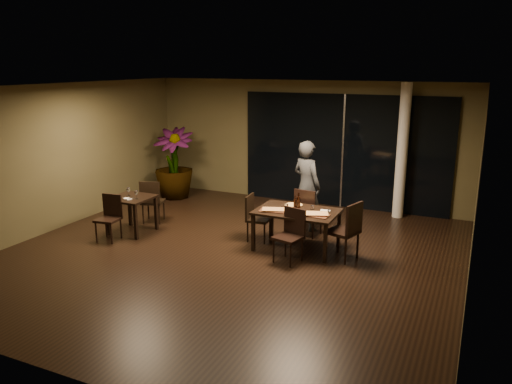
# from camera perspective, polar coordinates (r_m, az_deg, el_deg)

# --- Properties ---
(ground) EXTENTS (8.00, 8.00, 0.00)m
(ground) POSITION_cam_1_polar(r_m,az_deg,el_deg) (9.19, -3.04, -7.17)
(ground) COLOR black
(ground) RESTS_ON ground
(wall_back) EXTENTS (8.00, 0.10, 3.00)m
(wall_back) POSITION_cam_1_polar(r_m,az_deg,el_deg) (12.41, 5.59, 5.70)
(wall_back) COLOR #4B4428
(wall_back) RESTS_ON ground
(wall_front) EXTENTS (8.00, 0.10, 3.00)m
(wall_front) POSITION_cam_1_polar(r_m,az_deg,el_deg) (5.64, -22.78, -6.34)
(wall_front) COLOR #4B4428
(wall_front) RESTS_ON ground
(wall_left) EXTENTS (0.10, 8.00, 3.00)m
(wall_left) POSITION_cam_1_polar(r_m,az_deg,el_deg) (11.19, -21.90, 3.74)
(wall_left) COLOR #4B4428
(wall_left) RESTS_ON ground
(wall_right) EXTENTS (0.10, 8.00, 3.00)m
(wall_right) POSITION_cam_1_polar(r_m,az_deg,el_deg) (7.79, 24.26, -0.88)
(wall_right) COLOR #4B4428
(wall_right) RESTS_ON ground
(ceiling) EXTENTS (8.00, 8.00, 0.04)m
(ceiling) POSITION_cam_1_polar(r_m,az_deg,el_deg) (8.55, -3.31, 11.99)
(ceiling) COLOR white
(ceiling) RESTS_ON wall_back
(window_panel) EXTENTS (5.00, 0.06, 2.70)m
(window_panel) POSITION_cam_1_polar(r_m,az_deg,el_deg) (12.07, 9.93, 4.57)
(window_panel) COLOR black
(window_panel) RESTS_ON ground
(column) EXTENTS (0.24, 0.24, 3.00)m
(column) POSITION_cam_1_polar(r_m,az_deg,el_deg) (11.47, 16.35, 4.45)
(column) COLOR silver
(column) RESTS_ON ground
(main_table) EXTENTS (1.50, 1.00, 0.75)m
(main_table) POSITION_cam_1_polar(r_m,az_deg,el_deg) (9.28, 4.70, -2.56)
(main_table) COLOR black
(main_table) RESTS_ON ground
(side_table) EXTENTS (0.80, 0.80, 0.75)m
(side_table) POSITION_cam_1_polar(r_m,az_deg,el_deg) (10.50, -14.01, -1.22)
(side_table) COLOR black
(side_table) RESTS_ON ground
(chair_main_far) EXTENTS (0.51, 0.51, 0.98)m
(chair_main_far) POSITION_cam_1_polar(r_m,az_deg,el_deg) (10.01, 5.86, -2.06)
(chair_main_far) COLOR black
(chair_main_far) RESTS_ON ground
(chair_main_near) EXTENTS (0.53, 0.53, 0.94)m
(chair_main_near) POSITION_cam_1_polar(r_m,az_deg,el_deg) (8.77, 4.01, -4.60)
(chair_main_near) COLOR black
(chair_main_near) RESTS_ON ground
(chair_main_left) EXTENTS (0.46, 0.46, 0.91)m
(chair_main_left) POSITION_cam_1_polar(r_m,az_deg,el_deg) (9.76, -0.12, -2.66)
(chair_main_left) COLOR black
(chair_main_left) RESTS_ON ground
(chair_main_right) EXTENTS (0.62, 0.62, 1.06)m
(chair_main_right) POSITION_cam_1_polar(r_m,az_deg,el_deg) (8.90, 10.40, -4.07)
(chair_main_right) COLOR black
(chair_main_right) RESTS_ON ground
(chair_side_far) EXTENTS (0.56, 0.56, 0.95)m
(chair_side_far) POSITION_cam_1_polar(r_m,az_deg,el_deg) (11.03, -11.83, -0.82)
(chair_side_far) COLOR black
(chair_side_far) RESTS_ON ground
(chair_side_near) EXTENTS (0.47, 0.47, 0.90)m
(chair_side_near) POSITION_cam_1_polar(r_m,az_deg,el_deg) (10.23, -16.36, -2.51)
(chair_side_near) COLOR black
(chair_side_near) RESTS_ON ground
(diner) EXTENTS (0.75, 0.65, 1.87)m
(diner) POSITION_cam_1_polar(r_m,az_deg,el_deg) (10.36, 5.81, 0.74)
(diner) COLOR #2A2C2F
(diner) RESTS_ON ground
(potted_plant) EXTENTS (1.22, 1.22, 1.80)m
(potted_plant) POSITION_cam_1_polar(r_m,az_deg,el_deg) (12.96, -9.38, 3.25)
(potted_plant) COLOR #1A4818
(potted_plant) RESTS_ON ground
(pizza_board_left) EXTENTS (0.66, 0.40, 0.01)m
(pizza_board_left) POSITION_cam_1_polar(r_m,az_deg,el_deg) (9.20, 2.36, -2.14)
(pizza_board_left) COLOR #412214
(pizza_board_left) RESTS_ON main_table
(pizza_board_right) EXTENTS (0.62, 0.34, 0.01)m
(pizza_board_right) POSITION_cam_1_polar(r_m,az_deg,el_deg) (9.01, 6.45, -2.59)
(pizza_board_right) COLOR #402214
(pizza_board_right) RESTS_ON main_table
(oblong_pizza_left) EXTENTS (0.56, 0.39, 0.02)m
(oblong_pizza_left) POSITION_cam_1_polar(r_m,az_deg,el_deg) (9.20, 2.36, -2.04)
(oblong_pizza_left) COLOR maroon
(oblong_pizza_left) RESTS_ON pizza_board_left
(oblong_pizza_right) EXTENTS (0.60, 0.42, 0.02)m
(oblong_pizza_right) POSITION_cam_1_polar(r_m,az_deg,el_deg) (9.00, 6.45, -2.49)
(oblong_pizza_right) COLOR maroon
(oblong_pizza_right) RESTS_ON pizza_board_right
(round_pizza) EXTENTS (0.32, 0.32, 0.01)m
(round_pizza) POSITION_cam_1_polar(r_m,az_deg,el_deg) (9.58, 4.36, -1.49)
(round_pizza) COLOR #A81B12
(round_pizza) RESTS_ON main_table
(bottle_a) EXTENTS (0.06, 0.06, 0.26)m
(bottle_a) POSITION_cam_1_polar(r_m,az_deg,el_deg) (9.28, 4.48, -1.21)
(bottle_a) COLOR black
(bottle_a) RESTS_ON main_table
(bottle_b) EXTENTS (0.06, 0.06, 0.26)m
(bottle_b) POSITION_cam_1_polar(r_m,az_deg,el_deg) (9.22, 4.84, -1.35)
(bottle_b) COLOR black
(bottle_b) RESTS_ON main_table
(bottle_c) EXTENTS (0.07, 0.07, 0.33)m
(bottle_c) POSITION_cam_1_polar(r_m,az_deg,el_deg) (9.29, 4.88, -1.02)
(bottle_c) COLOR black
(bottle_c) RESTS_ON main_table
(tumbler_left) EXTENTS (0.07, 0.07, 0.08)m
(tumbler_left) POSITION_cam_1_polar(r_m,az_deg,el_deg) (9.36, 3.50, -1.64)
(tumbler_left) COLOR white
(tumbler_left) RESTS_ON main_table
(tumbler_right) EXTENTS (0.07, 0.07, 0.09)m
(tumbler_right) POSITION_cam_1_polar(r_m,az_deg,el_deg) (9.31, 6.43, -1.79)
(tumbler_right) COLOR white
(tumbler_right) RESTS_ON main_table
(napkin_near) EXTENTS (0.21, 0.17, 0.01)m
(napkin_near) POSITION_cam_1_polar(r_m,az_deg,el_deg) (9.02, 7.76, -2.61)
(napkin_near) COLOR silver
(napkin_near) RESTS_ON main_table
(napkin_far) EXTENTS (0.19, 0.13, 0.01)m
(napkin_far) POSITION_cam_1_polar(r_m,az_deg,el_deg) (9.28, 7.92, -2.12)
(napkin_far) COLOR white
(napkin_far) RESTS_ON main_table
(wine_glass_a) EXTENTS (0.08, 0.08, 0.17)m
(wine_glass_a) POSITION_cam_1_polar(r_m,az_deg,el_deg) (10.56, -14.38, 0.04)
(wine_glass_a) COLOR white
(wine_glass_a) RESTS_ON side_table
(wine_glass_b) EXTENTS (0.08, 0.08, 0.17)m
(wine_glass_b) POSITION_cam_1_polar(r_m,az_deg,el_deg) (10.28, -13.50, -0.30)
(wine_glass_b) COLOR white
(wine_glass_b) RESTS_ON side_table
(side_napkin) EXTENTS (0.21, 0.17, 0.01)m
(side_napkin) POSITION_cam_1_polar(r_m,az_deg,el_deg) (10.31, -14.48, -0.75)
(side_napkin) COLOR white
(side_napkin) RESTS_ON side_table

